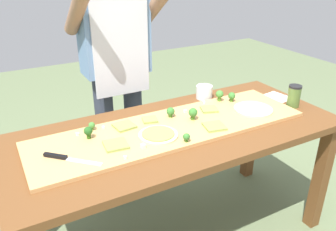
% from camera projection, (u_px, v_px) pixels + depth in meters
% --- Properties ---
extents(prep_table, '(1.75, 0.75, 0.74)m').
position_uv_depth(prep_table, '(177.00, 145.00, 1.83)').
color(prep_table, brown).
rests_on(prep_table, ground).
extents(cutting_board, '(1.46, 0.41, 0.02)m').
position_uv_depth(cutting_board, '(172.00, 128.00, 1.78)').
color(cutting_board, tan).
rests_on(cutting_board, prep_table).
extents(chefs_knife, '(0.21, 0.21, 0.02)m').
position_uv_depth(chefs_knife, '(64.00, 158.00, 1.49)').
color(chefs_knife, '#B7BABF').
rests_on(chefs_knife, cutting_board).
extents(pizza_whole_white_garlic, '(0.22, 0.22, 0.02)m').
position_uv_depth(pizza_whole_white_garlic, '(253.00, 109.00, 1.96)').
color(pizza_whole_white_garlic, beige).
rests_on(pizza_whole_white_garlic, cutting_board).
extents(pizza_whole_pesto_green, '(0.19, 0.19, 0.02)m').
position_uv_depth(pizza_whole_pesto_green, '(158.00, 135.00, 1.68)').
color(pizza_whole_pesto_green, beige).
rests_on(pizza_whole_pesto_green, cutting_board).
extents(pizza_slice_near_right, '(0.11, 0.11, 0.01)m').
position_uv_depth(pizza_slice_near_right, '(124.00, 126.00, 1.77)').
color(pizza_slice_near_right, '#899E4C').
rests_on(pizza_slice_near_right, cutting_board).
extents(pizza_slice_far_right, '(0.11, 0.11, 0.01)m').
position_uv_depth(pizza_slice_far_right, '(209.00, 109.00, 1.96)').
color(pizza_slice_far_right, '#899E4C').
rests_on(pizza_slice_far_right, cutting_board).
extents(pizza_slice_near_left, '(0.12, 0.12, 0.01)m').
position_uv_depth(pizza_slice_near_left, '(116.00, 145.00, 1.59)').
color(pizza_slice_near_left, '#899E4C').
rests_on(pizza_slice_near_left, cutting_board).
extents(pizza_slice_far_left, '(0.12, 0.12, 0.01)m').
position_uv_depth(pizza_slice_far_left, '(214.00, 126.00, 1.76)').
color(pizza_slice_far_left, '#899E4C').
rests_on(pizza_slice_far_left, cutting_board).
extents(pizza_slice_center, '(0.09, 0.09, 0.01)m').
position_uv_depth(pizza_slice_center, '(150.00, 120.00, 1.83)').
color(pizza_slice_center, '#899E4C').
rests_on(pizza_slice_center, cutting_board).
extents(broccoli_floret_back_mid, '(0.03, 0.03, 0.04)m').
position_uv_depth(broccoli_floret_back_mid, '(186.00, 137.00, 1.62)').
color(broccoli_floret_back_mid, '#3F7220').
rests_on(broccoli_floret_back_mid, cutting_board).
extents(broccoli_floret_back_left, '(0.04, 0.04, 0.06)m').
position_uv_depth(broccoli_floret_back_left, '(232.00, 96.00, 2.06)').
color(broccoli_floret_back_left, '#3F7220').
rests_on(broccoli_floret_back_left, cutting_board).
extents(broccoli_floret_center_right, '(0.05, 0.05, 0.07)m').
position_uv_depth(broccoli_floret_center_right, '(193.00, 113.00, 1.83)').
color(broccoli_floret_center_right, '#3F7220').
rests_on(broccoli_floret_center_right, cutting_board).
extents(broccoli_floret_front_left, '(0.04, 0.04, 0.06)m').
position_uv_depth(broccoli_floret_front_left, '(88.00, 131.00, 1.64)').
color(broccoli_floret_front_left, '#2C5915').
rests_on(broccoli_floret_front_left, cutting_board).
extents(broccoli_floret_front_right, '(0.03, 0.03, 0.04)m').
position_uv_depth(broccoli_floret_front_right, '(92.00, 126.00, 1.73)').
color(broccoli_floret_front_right, '#487A23').
rests_on(broccoli_floret_front_right, cutting_board).
extents(broccoli_floret_back_right, '(0.04, 0.04, 0.06)m').
position_uv_depth(broccoli_floret_back_right, '(171.00, 112.00, 1.86)').
color(broccoli_floret_back_right, '#3F7220').
rests_on(broccoli_floret_back_right, cutting_board).
extents(broccoli_floret_center_left, '(0.05, 0.05, 0.07)m').
position_uv_depth(broccoli_floret_center_left, '(220.00, 95.00, 2.06)').
color(broccoli_floret_center_left, '#487A23').
rests_on(broccoli_floret_center_left, cutting_board).
extents(cheese_crumble_a, '(0.02, 0.02, 0.01)m').
position_uv_depth(cheese_crumble_a, '(204.00, 103.00, 2.04)').
color(cheese_crumble_a, silver).
rests_on(cheese_crumble_a, cutting_board).
extents(cheese_crumble_b, '(0.01, 0.01, 0.01)m').
position_uv_depth(cheese_crumble_b, '(103.00, 127.00, 1.75)').
color(cheese_crumble_b, white).
rests_on(cheese_crumble_b, cutting_board).
extents(cheese_crumble_c, '(0.01, 0.01, 0.01)m').
position_uv_depth(cheese_crumble_c, '(78.00, 134.00, 1.68)').
color(cheese_crumble_c, white).
rests_on(cheese_crumble_c, cutting_board).
extents(cheese_crumble_d, '(0.02, 0.02, 0.02)m').
position_uv_depth(cheese_crumble_d, '(143.00, 146.00, 1.58)').
color(cheese_crumble_d, silver).
rests_on(cheese_crumble_d, cutting_board).
extents(cheese_crumble_e, '(0.02, 0.02, 0.01)m').
position_uv_depth(cheese_crumble_e, '(185.00, 111.00, 1.93)').
color(cheese_crumble_e, white).
rests_on(cheese_crumble_e, cutting_board).
extents(cheese_crumble_f, '(0.02, 0.02, 0.01)m').
position_uv_depth(cheese_crumble_f, '(125.00, 157.00, 1.49)').
color(cheese_crumble_f, silver).
rests_on(cheese_crumble_f, cutting_board).
extents(flour_cup, '(0.10, 0.10, 0.08)m').
position_uv_depth(flour_cup, '(204.00, 93.00, 2.16)').
color(flour_cup, white).
rests_on(flour_cup, prep_table).
extents(sauce_jar, '(0.07, 0.07, 0.13)m').
position_uv_depth(sauce_jar, '(294.00, 96.00, 2.03)').
color(sauce_jar, '#517033').
rests_on(sauce_jar, prep_table).
extents(recipe_note, '(0.14, 0.17, 0.00)m').
position_uv_depth(recipe_note, '(278.00, 97.00, 2.19)').
color(recipe_note, white).
rests_on(recipe_note, prep_table).
extents(cook_center, '(0.54, 0.39, 1.67)m').
position_uv_depth(cook_center, '(116.00, 57.00, 2.10)').
color(cook_center, '#333847').
rests_on(cook_center, ground).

